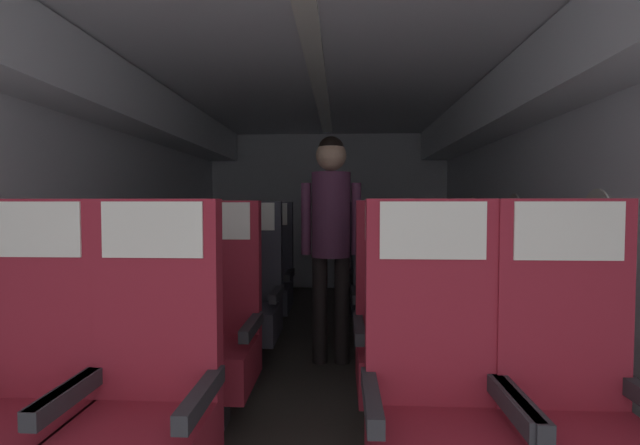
{
  "coord_description": "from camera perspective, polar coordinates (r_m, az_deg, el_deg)",
  "views": [
    {
      "loc": [
        0.17,
        -0.18,
        1.15
      ],
      "look_at": [
        -0.01,
        3.64,
        0.99
      ],
      "focal_mm": 25.02,
      "sensor_mm": 36.0,
      "label": 1
    }
  ],
  "objects": [
    {
      "name": "seat_c_right_window",
      "position": [
        3.21,
        8.46,
        -9.66
      ],
      "size": [
        0.49,
        0.47,
        1.17
      ],
      "color": "#38383D",
      "rests_on": "ground"
    },
    {
      "name": "seat_b_right_aisle",
      "position": [
        2.49,
        21.31,
        -13.32
      ],
      "size": [
        0.49,
        0.47,
        1.17
      ],
      "color": "#38383D",
      "rests_on": "ground"
    },
    {
      "name": "seat_d_right_aisle",
      "position": [
        4.06,
        13.69,
        -7.14
      ],
      "size": [
        0.49,
        0.47,
        1.17
      ],
      "color": "#38383D",
      "rests_on": "ground"
    },
    {
      "name": "seat_b_right_window",
      "position": [
        2.39,
        10.32,
        -13.89
      ],
      "size": [
        0.49,
        0.47,
        1.17
      ],
      "color": "#38383D",
      "rests_on": "ground"
    },
    {
      "name": "seat_a_left_window",
      "position": [
        1.96,
        -34.04,
        -18.0
      ],
      "size": [
        0.49,
        0.47,
        1.17
      ],
      "color": "#38383D",
      "rests_on": "ground"
    },
    {
      "name": "seat_c_right_aisle",
      "position": [
        3.29,
        16.4,
        -9.44
      ],
      "size": [
        0.49,
        0.47,
        1.17
      ],
      "color": "#38383D",
      "rests_on": "ground"
    },
    {
      "name": "seat_b_left_aisle",
      "position": [
        2.47,
        -13.5,
        -13.35
      ],
      "size": [
        0.49,
        0.47,
        1.17
      ],
      "color": "#38383D",
      "rests_on": "ground"
    },
    {
      "name": "seat_d_left_window",
      "position": [
        4.14,
        -12.96,
        -6.95
      ],
      "size": [
        0.49,
        0.47,
        1.17
      ],
      "color": "#38383D",
      "rests_on": "ground"
    },
    {
      "name": "flight_attendant",
      "position": [
        3.2,
        1.42,
        -0.14
      ],
      "size": [
        0.43,
        0.28,
        1.63
      ],
      "rotation": [
        0.0,
        0.0,
        3.24
      ],
      "color": "black",
      "rests_on": "ground"
    },
    {
      "name": "seat_c_left_aisle",
      "position": [
        3.24,
        -9.24,
        -9.52
      ],
      "size": [
        0.49,
        0.47,
        1.17
      ],
      "color": "#38383D",
      "rests_on": "ground"
    },
    {
      "name": "seat_a_right_window",
      "position": [
        1.64,
        14.62,
        -21.7
      ],
      "size": [
        0.49,
        0.47,
        1.17
      ],
      "color": "#38383D",
      "rests_on": "ground"
    },
    {
      "name": "fuselage_shell",
      "position": [
        3.41,
        -0.22,
        9.26
      ],
      "size": [
        3.35,
        5.96,
        2.16
      ],
      "color": "silver",
      "rests_on": "ground"
    },
    {
      "name": "seat_c_left_window",
      "position": [
        3.38,
        -17.06,
        -9.12
      ],
      "size": [
        0.49,
        0.47,
        1.17
      ],
      "color": "#38383D",
      "rests_on": "ground"
    },
    {
      "name": "seat_b_left_window",
      "position": [
        2.64,
        -22.86,
        -12.49
      ],
      "size": [
        0.49,
        0.47,
        1.17
      ],
      "color": "#38383D",
      "rests_on": "ground"
    },
    {
      "name": "seat_a_left_aisle",
      "position": [
        1.74,
        -21.52,
        -20.36
      ],
      "size": [
        0.49,
        0.47,
        1.17
      ],
      "color": "#38383D",
      "rests_on": "ground"
    },
    {
      "name": "seat_a_right_aisle",
      "position": [
        1.78,
        30.07,
        -20.03
      ],
      "size": [
        0.49,
        0.47,
        1.17
      ],
      "color": "#38383D",
      "rests_on": "ground"
    },
    {
      "name": "seat_d_left_aisle",
      "position": [
        4.04,
        -6.92,
        -7.15
      ],
      "size": [
        0.49,
        0.47,
        1.17
      ],
      "color": "#38383D",
      "rests_on": "ground"
    },
    {
      "name": "seat_d_right_window",
      "position": [
        4.0,
        7.21,
        -7.23
      ],
      "size": [
        0.49,
        0.47,
        1.17
      ],
      "color": "#38383D",
      "rests_on": "ground"
    },
    {
      "name": "ground",
      "position": [
        3.34,
        -0.45,
        -17.94
      ],
      "size": [
        3.47,
        6.31,
        0.02
      ],
      "primitive_type": "cube",
      "color": "#3D3833"
    }
  ]
}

